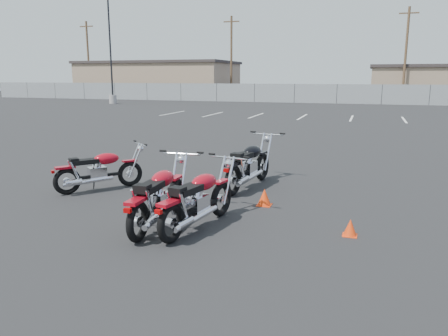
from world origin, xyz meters
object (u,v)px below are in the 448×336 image
(motorcycle_rear_red, at_px, (198,200))
(motorcycle_third_red, at_px, (159,197))
(motorcycle_front_red, at_px, (99,170))
(motorcycle_second_black, at_px, (249,165))

(motorcycle_rear_red, bearing_deg, motorcycle_third_red, -173.28)
(motorcycle_front_red, distance_m, motorcycle_third_red, 2.92)
(motorcycle_third_red, bearing_deg, motorcycle_rear_red, 6.72)
(motorcycle_second_black, relative_size, motorcycle_rear_red, 1.06)
(motorcycle_second_black, bearing_deg, motorcycle_rear_red, -91.43)
(motorcycle_second_black, xyz_separation_m, motorcycle_third_red, (-0.76, -3.04, -0.02))
(motorcycle_front_red, bearing_deg, motorcycle_rear_red, -28.38)
(motorcycle_third_red, xyz_separation_m, motorcycle_rear_red, (0.69, 0.08, -0.01))
(motorcycle_second_black, height_order, motorcycle_rear_red, motorcycle_second_black)
(motorcycle_front_red, xyz_separation_m, motorcycle_third_red, (2.35, -1.72, 0.05))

